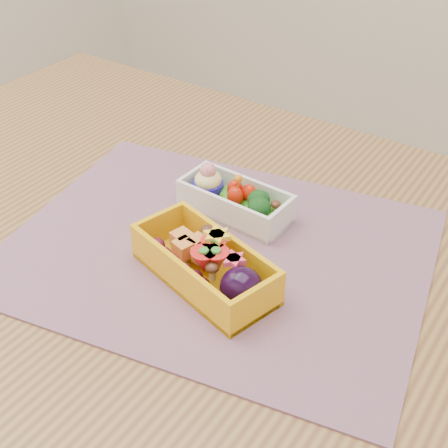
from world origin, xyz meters
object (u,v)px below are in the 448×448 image
Objects in this scene: bento_yellow at (207,264)px; table at (201,312)px; placemat at (217,250)px; bento_white at (235,200)px.

table is at bearing 150.32° from bento_yellow.
table is 6.34× the size of bento_yellow.
placemat is 0.08m from bento_white.
bento_white reaches higher than table.
placemat is 2.61× the size of bento_yellow.
bento_white reaches higher than bento_yellow.
bento_white reaches higher than placemat.
bento_white is (-0.01, 0.09, 0.12)m from table.
bento_white is at bearing 95.80° from table.
placemat is at bearing -69.88° from bento_white.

